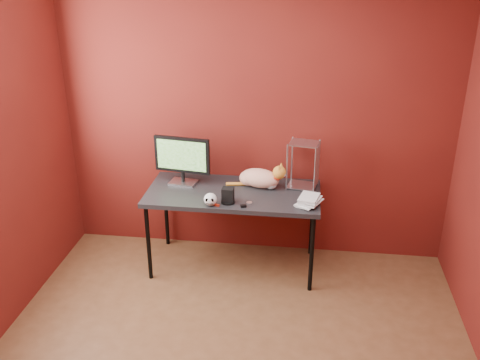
# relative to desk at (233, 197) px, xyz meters

# --- Properties ---
(room) EXTENTS (3.52, 3.52, 2.61)m
(room) POSITION_rel_desk_xyz_m (0.15, -1.37, 0.75)
(room) COLOR brown
(room) RESTS_ON ground
(desk) EXTENTS (1.50, 0.70, 0.75)m
(desk) POSITION_rel_desk_xyz_m (0.00, 0.00, 0.00)
(desk) COLOR black
(desk) RESTS_ON ground
(monitor) EXTENTS (0.50, 0.19, 0.44)m
(monitor) POSITION_rel_desk_xyz_m (-0.47, 0.11, 0.29)
(monitor) COLOR #ADACB1
(monitor) RESTS_ON desk
(cat) EXTENTS (0.53, 0.28, 0.25)m
(cat) POSITION_rel_desk_xyz_m (0.22, 0.13, 0.14)
(cat) COLOR #D1572C
(cat) RESTS_ON desk
(skull_mug) EXTENTS (0.11, 0.11, 0.11)m
(skull_mug) POSITION_rel_desk_xyz_m (-0.15, -0.29, 0.11)
(skull_mug) COLOR silver
(skull_mug) RESTS_ON desk
(speaker) EXTENTS (0.12, 0.12, 0.13)m
(speaker) POSITION_rel_desk_xyz_m (-0.01, -0.22, 0.11)
(speaker) COLOR black
(speaker) RESTS_ON desk
(book_stack) EXTENTS (0.23, 0.25, 0.81)m
(book_stack) POSITION_rel_desk_xyz_m (0.59, -0.13, 0.45)
(book_stack) COLOR beige
(book_stack) RESTS_ON desk
(wire_rack) EXTENTS (0.27, 0.24, 0.42)m
(wire_rack) POSITION_rel_desk_xyz_m (0.59, 0.18, 0.26)
(wire_rack) COLOR #ADACB1
(wire_rack) RESTS_ON desk
(pocket_knife) EXTENTS (0.08, 0.05, 0.01)m
(pocket_knife) POSITION_rel_desk_xyz_m (-0.11, -0.29, 0.06)
(pocket_knife) COLOR #A21E0C
(pocket_knife) RESTS_ON desk
(black_gadget) EXTENTS (0.05, 0.04, 0.02)m
(black_gadget) POSITION_rel_desk_xyz_m (0.13, -0.29, 0.06)
(black_gadget) COLOR black
(black_gadget) RESTS_ON desk
(washer) EXTENTS (0.05, 0.05, 0.00)m
(washer) POSITION_rel_desk_xyz_m (0.16, -0.20, 0.05)
(washer) COLOR #ADACB1
(washer) RESTS_ON desk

